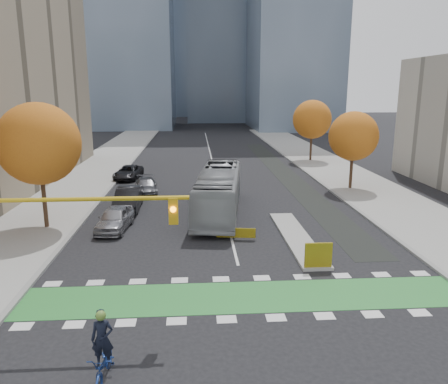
{
  "coord_description": "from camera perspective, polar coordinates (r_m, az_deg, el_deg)",
  "views": [
    {
      "loc": [
        -2.16,
        -16.19,
        9.04
      ],
      "look_at": [
        -0.47,
        9.09,
        3.0
      ],
      "focal_mm": 35.0,
      "sensor_mm": 36.0,
      "label": 1
    }
  ],
  "objects": [
    {
      "name": "ground",
      "position": [
        18.67,
        3.43,
        -15.58
      ],
      "size": [
        300.0,
        300.0,
        0.0
      ],
      "primitive_type": "plane",
      "color": "black",
      "rests_on": "ground"
    },
    {
      "name": "sidewalk_west",
      "position": [
        38.97,
        -20.63,
        -0.77
      ],
      "size": [
        7.0,
        120.0,
        0.15
      ],
      "primitive_type": "cube",
      "color": "gray",
      "rests_on": "ground"
    },
    {
      "name": "sidewalk_east",
      "position": [
        40.44,
        19.07,
        -0.15
      ],
      "size": [
        7.0,
        120.0,
        0.15
      ],
      "primitive_type": "cube",
      "color": "gray",
      "rests_on": "ground"
    },
    {
      "name": "curb_west",
      "position": [
        38.1,
        -15.59,
        -0.71
      ],
      "size": [
        0.3,
        120.0,
        0.16
      ],
      "primitive_type": "cube",
      "color": "gray",
      "rests_on": "ground"
    },
    {
      "name": "curb_east",
      "position": [
        39.22,
        14.35,
        -0.23
      ],
      "size": [
        0.3,
        120.0,
        0.16
      ],
      "primitive_type": "cube",
      "color": "gray",
      "rests_on": "ground"
    },
    {
      "name": "bike_crossing",
      "position": [
        19.98,
        2.88,
        -13.49
      ],
      "size": [
        20.0,
        3.0,
        0.01
      ],
      "primitive_type": "cube",
      "color": "#297E32",
      "rests_on": "ground"
    },
    {
      "name": "centre_line",
      "position": [
        56.95,
        -1.61,
        4.27
      ],
      "size": [
        0.15,
        70.0,
        0.01
      ],
      "primitive_type": "cube",
      "color": "silver",
      "rests_on": "ground"
    },
    {
      "name": "bike_lane_paint",
      "position": [
        48.05,
        7.85,
        2.44
      ],
      "size": [
        2.5,
        50.0,
        0.01
      ],
      "primitive_type": "cube",
      "color": "black",
      "rests_on": "ground"
    },
    {
      "name": "median_island",
      "position": [
        27.44,
        9.42,
        -5.84
      ],
      "size": [
        1.6,
        10.0,
        0.16
      ],
      "primitive_type": "cube",
      "color": "gray",
      "rests_on": "ground"
    },
    {
      "name": "hazard_board",
      "position": [
        22.84,
        12.22,
        -8.06
      ],
      "size": [
        1.4,
        0.12,
        1.3
      ],
      "primitive_type": "cube",
      "color": "yellow",
      "rests_on": "median_island"
    },
    {
      "name": "tree_west",
      "position": [
        30.05,
        -23.03,
        5.81
      ],
      "size": [
        5.2,
        5.2,
        8.22
      ],
      "color": "#332114",
      "rests_on": "ground"
    },
    {
      "name": "tree_east_near",
      "position": [
        40.95,
        16.56,
        7.0
      ],
      "size": [
        4.4,
        4.4,
        7.08
      ],
      "color": "#332114",
      "rests_on": "ground"
    },
    {
      "name": "tree_east_far",
      "position": [
        56.27,
        11.44,
        9.27
      ],
      "size": [
        4.8,
        4.8,
        7.65
      ],
      "color": "#332114",
      "rests_on": "ground"
    },
    {
      "name": "traffic_signal_west",
      "position": [
        17.44,
        -23.03,
        -4.37
      ],
      "size": [
        8.53,
        0.56,
        5.2
      ],
      "color": "#BF9914",
      "rests_on": "ground"
    },
    {
      "name": "cyclist",
      "position": [
        15.07,
        -15.43,
        -20.2
      ],
      "size": [
        0.77,
        2.13,
        2.45
      ],
      "rotation": [
        0.0,
        0.0,
        -0.01
      ],
      "color": "navy",
      "rests_on": "ground"
    },
    {
      "name": "bus",
      "position": [
        31.83,
        -0.69,
        0.03
      ],
      "size": [
        4.31,
        12.28,
        3.35
      ],
      "primitive_type": "imported",
      "rotation": [
        0.0,
        0.0,
        -0.13
      ],
      "color": "#94989B",
      "rests_on": "ground"
    },
    {
      "name": "parked_car_a",
      "position": [
        29.38,
        -14.06,
        -3.37
      ],
      "size": [
        2.25,
        4.64,
        1.53
      ],
      "primitive_type": "imported",
      "rotation": [
        0.0,
        0.0,
        -0.1
      ],
      "color": "#96959A",
      "rests_on": "ground"
    },
    {
      "name": "parked_car_b",
      "position": [
        34.09,
        -12.38,
        -0.83
      ],
      "size": [
        1.81,
        5.1,
        1.68
      ],
      "primitive_type": "imported",
      "rotation": [
        0.0,
        0.0,
        0.01
      ],
      "color": "black",
      "rests_on": "ground"
    },
    {
      "name": "parked_car_c",
      "position": [
        38.85,
        -10.15,
        0.75
      ],
      "size": [
        2.45,
        4.81,
        1.34
      ],
      "primitive_type": "imported",
      "rotation": [
        0.0,
        0.0,
        0.13
      ],
      "color": "#4A4A4F",
      "rests_on": "ground"
    },
    {
      "name": "parked_car_d",
      "position": [
        45.59,
        -12.4,
        2.52
      ],
      "size": [
        2.82,
        5.08,
        1.35
      ],
      "primitive_type": "imported",
      "rotation": [
        0.0,
        0.0,
        -0.12
      ],
      "color": "black",
      "rests_on": "ground"
    }
  ]
}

